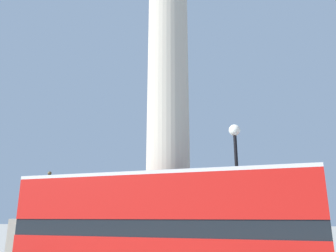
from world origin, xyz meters
TOP-DOWN VIEW (x-y plane):
  - monument_column at (0.00, 0.00)m, footprint 5.21×5.21m
  - bus_a at (0.84, -3.78)m, footprint 10.56×3.30m
  - equestrian_statue at (-10.45, 5.47)m, footprint 4.62×3.93m
  - street_lamp at (3.37, -1.70)m, footprint 0.48×0.48m

SIDE VIEW (x-z plane):
  - equestrian_statue at x=-10.45m, z-range -1.39..4.67m
  - bus_a at x=0.84m, z-range 0.23..4.57m
  - street_lamp at x=3.37m, z-range 0.73..7.35m
  - monument_column at x=0.00m, z-range -2.67..21.61m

